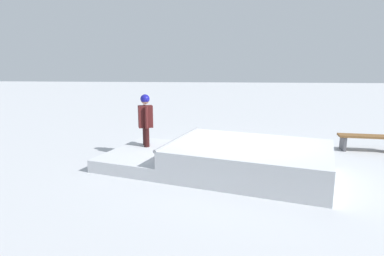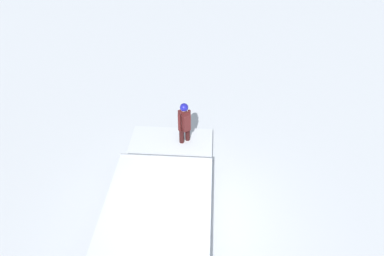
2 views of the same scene
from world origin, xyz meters
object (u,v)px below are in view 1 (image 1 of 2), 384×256
Objects in this scene: skate_ramp at (230,159)px; park_bench at (367,139)px; skateboard at (161,150)px; skater at (146,121)px.

skate_ramp is 4.58m from park_bench.
skate_ramp is 2.47m from skateboard.
skater reaches higher than skateboard.
skateboard is 6.00m from park_bench.
skate_ramp is at bearing -51.18° from skateboard.
skater is (2.24, -1.16, 0.69)m from skate_ramp.
skate_ramp is at bearing -46.44° from skater.
skate_ramp is at bearing 27.26° from park_bench.
skater is at bearing -9.72° from skate_ramp.
skate_ramp is 7.20× the size of skateboard.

